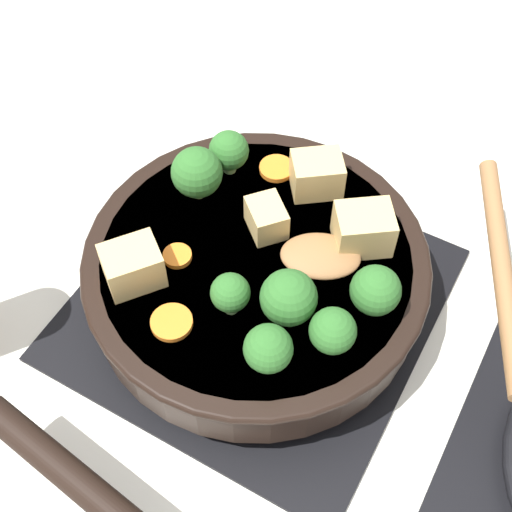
# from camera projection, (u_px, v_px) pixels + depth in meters

# --- Properties ---
(ground_plane) EXTENTS (2.40, 2.40, 0.00)m
(ground_plane) POSITION_uv_depth(u_px,v_px,m) (256.00, 304.00, 0.67)
(ground_plane) COLOR silver
(front_burner_grate) EXTENTS (0.31, 0.31, 0.03)m
(front_burner_grate) POSITION_uv_depth(u_px,v_px,m) (256.00, 297.00, 0.66)
(front_burner_grate) COLOR black
(front_burner_grate) RESTS_ON ground_plane
(skillet_pan) EXTENTS (0.40, 0.30, 0.05)m
(skillet_pan) POSITION_uv_depth(u_px,v_px,m) (254.00, 273.00, 0.62)
(skillet_pan) COLOR black
(skillet_pan) RESTS_ON front_burner_grate
(wooden_spoon) EXTENTS (0.22, 0.23, 0.02)m
(wooden_spoon) POSITION_uv_depth(u_px,v_px,m) (422.00, 263.00, 0.59)
(wooden_spoon) COLOR olive
(wooden_spoon) RESTS_ON skillet_pan
(tofu_cube_center_large) EXTENTS (0.05, 0.05, 0.03)m
(tofu_cube_center_large) POSITION_uv_depth(u_px,v_px,m) (266.00, 218.00, 0.61)
(tofu_cube_center_large) COLOR #DBB770
(tofu_cube_center_large) RESTS_ON skillet_pan
(tofu_cube_near_handle) EXTENTS (0.06, 0.06, 0.04)m
(tofu_cube_near_handle) POSITION_uv_depth(u_px,v_px,m) (317.00, 174.00, 0.64)
(tofu_cube_near_handle) COLOR #DBB770
(tofu_cube_near_handle) RESTS_ON skillet_pan
(tofu_cube_east_chunk) EXTENTS (0.06, 0.06, 0.04)m
(tofu_cube_east_chunk) POSITION_uv_depth(u_px,v_px,m) (363.00, 229.00, 0.60)
(tofu_cube_east_chunk) COLOR #DBB770
(tofu_cube_east_chunk) RESTS_ON skillet_pan
(tofu_cube_west_chunk) EXTENTS (0.06, 0.06, 0.04)m
(tofu_cube_west_chunk) POSITION_uv_depth(u_px,v_px,m) (133.00, 266.00, 0.58)
(tofu_cube_west_chunk) COLOR #DBB770
(tofu_cube_west_chunk) RESTS_ON skillet_pan
(broccoli_floret_near_spoon) EXTENTS (0.05, 0.05, 0.05)m
(broccoli_floret_near_spoon) POSITION_uv_depth(u_px,v_px,m) (197.00, 173.00, 0.62)
(broccoli_floret_near_spoon) COLOR #709956
(broccoli_floret_near_spoon) RESTS_ON skillet_pan
(broccoli_floret_center_top) EXTENTS (0.05, 0.05, 0.05)m
(broccoli_floret_center_top) POSITION_uv_depth(u_px,v_px,m) (289.00, 298.00, 0.55)
(broccoli_floret_center_top) COLOR #709956
(broccoli_floret_center_top) RESTS_ON skillet_pan
(broccoli_floret_east_rim) EXTENTS (0.04, 0.04, 0.04)m
(broccoli_floret_east_rim) POSITION_uv_depth(u_px,v_px,m) (229.00, 151.00, 0.64)
(broccoli_floret_east_rim) COLOR #709956
(broccoli_floret_east_rim) RESTS_ON skillet_pan
(broccoli_floret_west_rim) EXTENTS (0.04, 0.04, 0.04)m
(broccoli_floret_west_rim) POSITION_uv_depth(u_px,v_px,m) (333.00, 331.00, 0.54)
(broccoli_floret_west_rim) COLOR #709956
(broccoli_floret_west_rim) RESTS_ON skillet_pan
(broccoli_floret_north_edge) EXTENTS (0.03, 0.03, 0.04)m
(broccoli_floret_north_edge) POSITION_uv_depth(u_px,v_px,m) (230.00, 293.00, 0.56)
(broccoli_floret_north_edge) COLOR #709956
(broccoli_floret_north_edge) RESTS_ON skillet_pan
(broccoli_floret_south_cluster) EXTENTS (0.04, 0.04, 0.05)m
(broccoli_floret_south_cluster) POSITION_uv_depth(u_px,v_px,m) (376.00, 289.00, 0.56)
(broccoli_floret_south_cluster) COLOR #709956
(broccoli_floret_south_cluster) RESTS_ON skillet_pan
(broccoli_floret_mid_floret) EXTENTS (0.04, 0.04, 0.05)m
(broccoli_floret_mid_floret) POSITION_uv_depth(u_px,v_px,m) (268.00, 349.00, 0.53)
(broccoli_floret_mid_floret) COLOR #709956
(broccoli_floret_mid_floret) RESTS_ON skillet_pan
(carrot_slice_orange_thin) EXTENTS (0.03, 0.03, 0.01)m
(carrot_slice_orange_thin) POSITION_uv_depth(u_px,v_px,m) (172.00, 322.00, 0.57)
(carrot_slice_orange_thin) COLOR orange
(carrot_slice_orange_thin) RESTS_ON skillet_pan
(carrot_slice_near_center) EXTENTS (0.03, 0.03, 0.01)m
(carrot_slice_near_center) POSITION_uv_depth(u_px,v_px,m) (276.00, 168.00, 0.66)
(carrot_slice_near_center) COLOR orange
(carrot_slice_near_center) RESTS_ON skillet_pan
(carrot_slice_edge_slice) EXTENTS (0.02, 0.02, 0.01)m
(carrot_slice_edge_slice) POSITION_uv_depth(u_px,v_px,m) (177.00, 256.00, 0.60)
(carrot_slice_edge_slice) COLOR orange
(carrot_slice_edge_slice) RESTS_ON skillet_pan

